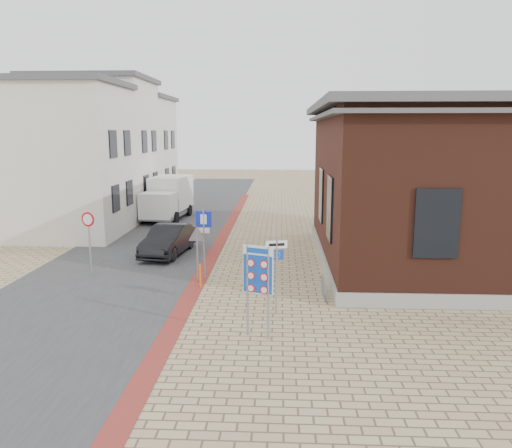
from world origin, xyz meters
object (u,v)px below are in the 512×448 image
(essen_sign, at_px, (276,262))
(bollard, at_px, (200,276))
(sedan, at_px, (168,240))
(border_sign, at_px, (258,272))
(box_truck, at_px, (168,198))
(parking_sign, at_px, (204,231))

(essen_sign, xyz_separation_m, bollard, (-2.80, 2.50, -1.22))
(sedan, relative_size, bollard, 4.69)
(border_sign, xyz_separation_m, essen_sign, (0.49, 1.80, -0.20))
(border_sign, bearing_deg, essen_sign, 96.17)
(box_truck, bearing_deg, bollard, -67.94)
(box_truck, distance_m, essen_sign, 18.33)
(essen_sign, relative_size, bollard, 2.81)
(border_sign, height_order, essen_sign, border_sign)
(sedan, bearing_deg, box_truck, 110.26)
(box_truck, xyz_separation_m, border_sign, (6.68, -18.67, 0.46))
(box_truck, relative_size, essen_sign, 2.14)
(parking_sign, bearing_deg, bollard, -86.10)
(sedan, height_order, essen_sign, essen_sign)
(essen_sign, bearing_deg, sedan, 109.95)
(border_sign, xyz_separation_m, parking_sign, (-2.31, 5.41, 0.03))
(sedan, xyz_separation_m, parking_sign, (2.26, -3.81, 1.20))
(parking_sign, relative_size, bollard, 3.09)
(essen_sign, height_order, parking_sign, parking_sign)
(sedan, xyz_separation_m, bollard, (2.26, -4.92, -0.24))
(essen_sign, bearing_deg, box_truck, 98.71)
(border_sign, distance_m, parking_sign, 5.88)
(parking_sign, bearing_deg, border_sign, -62.97)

